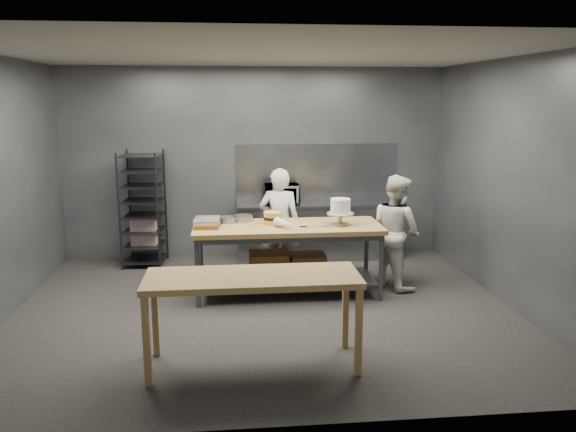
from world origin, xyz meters
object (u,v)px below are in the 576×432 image
Objects in this scene: speed_rack at (143,210)px; frosted_cake_stand at (340,208)px; work_table at (287,251)px; near_counter at (253,284)px; chef_behind at (280,224)px; microwave at (282,194)px; layer_cake at (272,218)px; chef_right at (396,231)px.

speed_rack is 3.17m from frosted_cake_stand.
work_table is 1.37× the size of speed_rack.
near_counter is (-0.52, -1.98, 0.24)m from work_table.
near_counter is at bearing -104.63° from work_table.
chef_behind is (0.48, 2.64, -0.03)m from near_counter.
near_counter is at bearing -99.43° from microwave.
speed_rack reaches higher than microwave.
near_counter is 1.14× the size of speed_rack.
frosted_cake_stand is (0.60, -1.69, 0.09)m from microwave.
frosted_cake_stand is at bearing -9.42° from layer_cake.
microwave reaches higher than layer_cake.
near_counter is at bearing -66.71° from speed_rack.
work_table is 1.51m from chef_right.
speed_rack is 2.13m from microwave.
chef_right is at bearing 2.40° from layer_cake.
work_table is at bearing 106.21° from chef_behind.
speed_rack is at bearing -10.76° from chef_behind.
work_table is 4.43× the size of microwave.
speed_rack is at bearing 141.69° from layer_cake.
layer_cake is at bearing -99.50° from microwave.
frosted_cake_stand reaches higher than near_counter.
frosted_cake_stand is at bearing 57.97° from near_counter.
work_table reaches higher than near_counter.
microwave is at bearing 80.50° from layer_cake.
speed_rack reaches higher than chef_behind.
frosted_cake_stand is at bearing -5.47° from work_table.
speed_rack is at bearing 149.34° from frosted_cake_stand.
work_table is 1.52× the size of chef_behind.
microwave is (2.12, 0.08, 0.19)m from speed_rack.
near_counter is 1.27× the size of chef_behind.
layer_cake reaches higher than work_table.
chef_behind is 1.08m from frosted_cake_stand.
chef_right reaches higher than frosted_cake_stand.
frosted_cake_stand is (0.72, -0.72, 0.35)m from chef_behind.
chef_behind is 2.91× the size of microwave.
chef_right is at bearing 14.78° from frosted_cake_stand.
microwave is at bearing 80.57° from near_counter.
chef_right is (2.00, 2.13, -0.05)m from near_counter.
near_counter is 2.92m from chef_right.
frosted_cake_stand is 0.88m from layer_cake.
near_counter is 2.10m from layer_cake.
microwave is (-1.40, 1.48, 0.28)m from chef_right.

